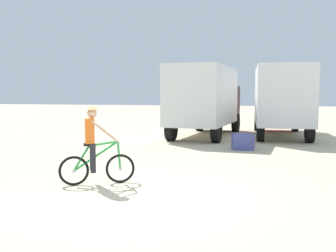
{
  "coord_description": "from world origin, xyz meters",
  "views": [
    {
      "loc": [
        2.35,
        -7.28,
        2.08
      ],
      "look_at": [
        -0.33,
        4.0,
        1.1
      ],
      "focal_mm": 40.91,
      "sensor_mm": 36.0,
      "label": 1
    }
  ],
  "objects_px": {
    "box_truck_white_box": "(206,98)",
    "supply_crate": "(243,142)",
    "cyclist_orange_shirt": "(94,148)",
    "box_truck_avon_van": "(281,98)"
  },
  "relations": [
    {
      "from": "box_truck_white_box",
      "to": "supply_crate",
      "type": "xyz_separation_m",
      "value": [
        1.95,
        -4.07,
        -1.59
      ]
    },
    {
      "from": "cyclist_orange_shirt",
      "to": "supply_crate",
      "type": "relative_size",
      "value": 2.29
    },
    {
      "from": "box_truck_avon_van",
      "to": "cyclist_orange_shirt",
      "type": "xyz_separation_m",
      "value": [
        -4.67,
        -11.4,
        -1.03
      ]
    },
    {
      "from": "box_truck_white_box",
      "to": "supply_crate",
      "type": "bearing_deg",
      "value": -64.43
    },
    {
      "from": "cyclist_orange_shirt",
      "to": "supply_crate",
      "type": "xyz_separation_m",
      "value": [
        3.06,
        6.52,
        -0.56
      ]
    },
    {
      "from": "box_truck_avon_van",
      "to": "supply_crate",
      "type": "relative_size",
      "value": 8.59
    },
    {
      "from": "box_truck_white_box",
      "to": "supply_crate",
      "type": "relative_size",
      "value": 8.76
    },
    {
      "from": "box_truck_white_box",
      "to": "box_truck_avon_van",
      "type": "bearing_deg",
      "value": 12.93
    },
    {
      "from": "box_truck_white_box",
      "to": "box_truck_avon_van",
      "type": "distance_m",
      "value": 3.65
    },
    {
      "from": "cyclist_orange_shirt",
      "to": "supply_crate",
      "type": "height_order",
      "value": "cyclist_orange_shirt"
    }
  ]
}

